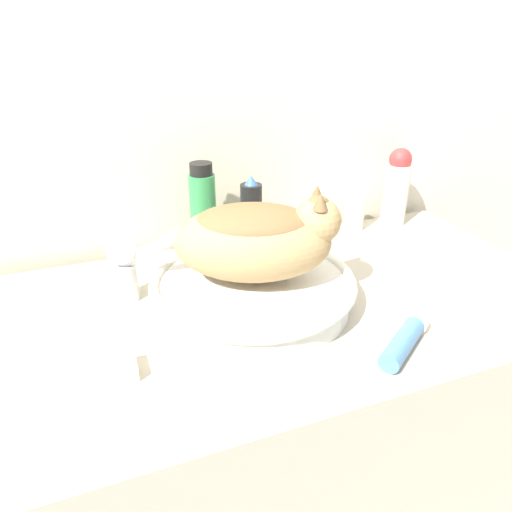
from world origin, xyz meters
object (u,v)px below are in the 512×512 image
Objects in this scene: hairspray_can_black at (251,214)px; cream_tube at (405,340)px; cat at (257,237)px; shampoo_bottle_tall at (203,211)px; faucet at (128,260)px; deodorant_stick at (355,207)px; lotion_bottle_white at (397,187)px; soap_bar at (114,371)px.

hairspray_can_black reaches higher than cream_tube.
hairspray_can_black is at bearing 92.52° from cat.
cream_tube is at bearing -78.58° from hairspray_can_black.
cat is 0.26m from shampoo_bottle_tall.
faucet is 1.22× the size of deodorant_stick.
cat reaches higher than hairspray_can_black.
hairspray_can_black is (-0.42, 0.00, -0.02)m from lotion_bottle_white.
lotion_bottle_white is 1.46× the size of cream_tube.
shampoo_bottle_tall is at bearing 180.00° from hairspray_can_black.
cream_tube is 2.07× the size of soap_bar.
lotion_bottle_white is 3.04× the size of soap_bar.
hairspray_can_black is 0.12m from shampoo_bottle_tall.
cat is 0.34m from soap_bar.
cream_tube reaches higher than soap_bar.
cat is at bearing -81.40° from shampoo_bottle_tall.
shampoo_bottle_tall is at bearing 118.91° from cat.
faucet is at bearing 75.70° from soap_bar.
hairspray_can_black is at bearing 49.87° from faucet.
cat is 0.56m from lotion_bottle_white.
shampoo_bottle_tall is at bearing 62.35° from faucet.
shampoo_bottle_tall is (-0.54, 0.00, 0.00)m from lotion_bottle_white.
cat reaches higher than deodorant_stick.
deodorant_stick is 0.72× the size of hairspray_can_black.
shampoo_bottle_tall reaches higher than cream_tube.
shampoo_bottle_tall reaches higher than hairspray_can_black.
hairspray_can_black is (0.08, 0.25, -0.06)m from cat.
cat is 0.46m from deodorant_stick.
deodorant_stick is 0.90× the size of cream_tube.
lotion_bottle_white is (0.50, 0.25, -0.04)m from cat.
faucet is at bearing -153.49° from hairspray_can_black.
deodorant_stick is at bearing 0.00° from hairspray_can_black.
cat is at bearing -153.29° from lotion_bottle_white.
deodorant_stick reaches higher than soap_bar.
soap_bar is at bearing -135.77° from cat.
faucet reaches higher than soap_bar.
cat is at bearing -107.79° from hairspray_can_black.
faucet is at bearing -168.04° from lotion_bottle_white.
soap_bar is at bearing -150.18° from deodorant_stick.
hairspray_can_black is (-0.29, 0.00, 0.02)m from deodorant_stick.
hairspray_can_black is at bearing 45.91° from soap_bar.
faucet is 0.53m from cream_tube.
faucet is at bearing 141.30° from cream_tube.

